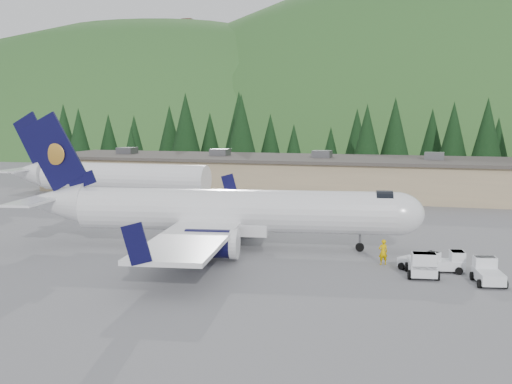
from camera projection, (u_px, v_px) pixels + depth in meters
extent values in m
plane|color=slate|center=(235.00, 248.00, 53.23)|extent=(600.00, 600.00, 0.00)
cylinder|color=white|center=(235.00, 210.00, 52.85)|extent=(26.22, 7.50, 3.49)
ellipsoid|color=white|center=(396.00, 214.00, 51.13)|extent=(5.03, 4.15, 3.49)
cylinder|color=black|center=(384.00, 208.00, 51.20)|extent=(1.73, 3.05, 2.88)
cone|color=white|center=(54.00, 203.00, 54.90)|extent=(6.05, 4.32, 3.49)
cube|color=white|center=(224.00, 228.00, 53.15)|extent=(7.80, 4.09, 0.93)
cube|color=white|center=(213.00, 221.00, 53.21)|extent=(9.96, 31.97, 0.32)
cube|color=#0B0A33|center=(230.00, 186.00, 68.78)|extent=(1.88, 0.43, 2.67)
cube|color=#0B0A33|center=(136.00, 244.00, 37.72)|extent=(1.88, 0.43, 2.67)
cylinder|color=#0B0A33|center=(235.00, 220.00, 58.48)|extent=(4.18, 2.72, 2.14)
cylinder|color=white|center=(254.00, 221.00, 58.24)|extent=(0.90, 2.32, 2.27)
cube|color=white|center=(235.00, 215.00, 58.42)|extent=(2.05, 0.55, 0.84)
cylinder|color=#0B0A33|center=(211.00, 243.00, 47.88)|extent=(4.18, 2.72, 2.14)
cylinder|color=white|center=(234.00, 244.00, 47.65)|extent=(0.90, 2.32, 2.27)
cube|color=white|center=(211.00, 237.00, 47.82)|extent=(2.05, 0.55, 0.84)
cube|color=#0B0A33|center=(54.00, 152.00, 54.35)|extent=(5.71, 1.17, 6.81)
ellipsoid|color=gold|center=(57.00, 154.00, 54.53)|extent=(1.84, 0.45, 1.84)
ellipsoid|color=gold|center=(55.00, 154.00, 54.17)|extent=(1.84, 0.45, 1.84)
cube|color=#0B0A33|center=(82.00, 181.00, 54.32)|extent=(2.57, 0.63, 1.84)
cube|color=white|center=(48.00, 197.00, 54.90)|extent=(4.19, 11.84, 0.20)
cylinder|color=slate|center=(360.00, 241.00, 51.77)|extent=(0.21, 0.21, 1.67)
cylinder|color=black|center=(360.00, 247.00, 51.83)|extent=(0.74, 0.37, 0.71)
cylinder|color=slate|center=(209.00, 231.00, 55.95)|extent=(0.25, 0.25, 1.86)
cylinder|color=black|center=(213.00, 236.00, 55.95)|extent=(1.06, 0.48, 1.02)
cylinder|color=black|center=(204.00, 235.00, 56.05)|extent=(1.06, 0.48, 1.02)
cylinder|color=slate|center=(196.00, 242.00, 51.02)|extent=(0.25, 0.25, 1.86)
cylinder|color=black|center=(200.00, 247.00, 51.02)|extent=(1.06, 0.48, 1.02)
cylinder|color=black|center=(191.00, 247.00, 51.12)|extent=(1.06, 0.48, 1.02)
cylinder|color=white|center=(124.00, 178.00, 80.03)|extent=(22.00, 3.60, 3.60)
cone|color=white|center=(28.00, 173.00, 83.98)|extent=(5.00, 3.60, 3.60)
cube|color=#0B0A33|center=(33.00, 138.00, 83.15)|extent=(5.82, 0.28, 6.89)
cube|color=white|center=(28.00, 169.00, 83.91)|extent=(2.40, 11.00, 0.20)
cube|color=white|center=(443.00, 265.00, 45.12)|extent=(3.03, 1.91, 0.66)
cube|color=white|center=(457.00, 257.00, 44.95)|extent=(1.17, 1.46, 0.84)
cube|color=black|center=(457.00, 252.00, 44.91)|extent=(1.06, 1.36, 0.09)
cylinder|color=black|center=(455.00, 266.00, 45.79)|extent=(0.55, 0.30, 0.52)
cylinder|color=black|center=(459.00, 271.00, 44.31)|extent=(0.55, 0.30, 0.52)
cylinder|color=black|center=(428.00, 265.00, 45.98)|extent=(0.55, 0.30, 0.52)
cylinder|color=black|center=(431.00, 270.00, 44.50)|extent=(0.55, 0.30, 0.52)
cube|color=white|center=(419.00, 264.00, 45.39)|extent=(3.09, 2.77, 0.65)
cube|color=white|center=(430.00, 258.00, 44.59)|extent=(1.52, 1.60, 0.84)
cube|color=black|center=(430.00, 253.00, 44.55)|extent=(1.39, 1.47, 0.09)
cylinder|color=black|center=(436.00, 268.00, 45.14)|extent=(0.54, 0.47, 0.52)
cylinder|color=black|center=(423.00, 271.00, 44.24)|extent=(0.54, 0.47, 0.52)
cylinder|color=black|center=(415.00, 263.00, 46.61)|extent=(0.54, 0.47, 0.52)
cylinder|color=black|center=(401.00, 266.00, 45.71)|extent=(0.54, 0.47, 0.52)
cube|color=white|center=(489.00, 276.00, 41.78)|extent=(2.06, 3.25, 0.70)
cube|color=white|center=(485.00, 263.00, 42.70)|extent=(1.57, 1.26, 0.90)
cube|color=black|center=(485.00, 257.00, 42.65)|extent=(1.46, 1.14, 0.10)
cylinder|color=black|center=(472.00, 276.00, 42.87)|extent=(0.33, 0.59, 0.56)
cylinder|color=black|center=(497.00, 276.00, 42.73)|extent=(0.33, 0.59, 0.56)
cylinder|color=black|center=(480.00, 284.00, 40.89)|extent=(0.33, 0.59, 0.56)
cylinder|color=black|center=(506.00, 284.00, 40.74)|extent=(0.33, 0.59, 0.56)
cube|color=tan|center=(287.00, 176.00, 90.51)|extent=(70.00, 16.00, 4.80)
cube|color=#47423D|center=(287.00, 158.00, 90.21)|extent=(71.00, 17.00, 0.40)
cube|color=slate|center=(127.00, 151.00, 97.23)|extent=(2.50, 2.50, 1.00)
cube|color=slate|center=(220.00, 152.00, 92.97)|extent=(2.50, 2.50, 1.00)
cube|color=slate|center=(322.00, 154.00, 88.71)|extent=(2.50, 2.50, 1.00)
cube|color=slate|center=(434.00, 156.00, 84.45)|extent=(2.50, 2.50, 1.00)
cube|color=white|center=(422.00, 267.00, 43.98)|extent=(2.16, 3.63, 0.80)
cube|color=white|center=(424.00, 261.00, 42.77)|extent=(1.74, 1.35, 1.03)
cube|color=black|center=(424.00, 254.00, 42.72)|extent=(1.61, 1.22, 0.11)
cylinder|color=black|center=(438.00, 276.00, 42.75)|extent=(0.33, 0.67, 0.64)
cylinder|color=black|center=(410.00, 275.00, 43.04)|extent=(0.33, 0.67, 0.64)
cylinder|color=black|center=(434.00, 268.00, 45.00)|extent=(0.33, 0.67, 0.64)
cylinder|color=black|center=(407.00, 267.00, 45.28)|extent=(0.33, 0.67, 0.64)
imported|color=#DDAF00|center=(383.00, 252.00, 47.21)|extent=(0.82, 0.72, 1.89)
cone|color=black|center=(53.00, 142.00, 130.53)|extent=(4.09, 4.09, 8.36)
cone|color=black|center=(64.00, 133.00, 126.61)|extent=(5.53, 5.53, 11.31)
cone|color=black|center=(79.00, 136.00, 122.27)|extent=(5.17, 5.17, 10.58)
cone|color=black|center=(109.00, 138.00, 127.39)|extent=(4.70, 4.70, 9.62)
cone|color=black|center=(134.00, 139.00, 126.70)|extent=(4.60, 4.60, 9.40)
cone|color=black|center=(131.00, 148.00, 115.66)|extent=(3.73, 3.73, 7.64)
cone|color=black|center=(170.00, 134.00, 122.25)|extent=(5.37, 5.37, 10.98)
cone|color=black|center=(186.00, 128.00, 117.98)|extent=(6.31, 6.31, 12.91)
cone|color=black|center=(210.00, 139.00, 120.15)|extent=(4.81, 4.81, 9.83)
cone|color=black|center=(239.00, 127.00, 118.52)|extent=(6.43, 6.43, 13.16)
cone|color=black|center=(241.00, 131.00, 108.93)|extent=(6.12, 6.12, 12.51)
cone|color=black|center=(270.00, 141.00, 112.05)|extent=(4.70, 4.70, 9.61)
cone|color=black|center=(294.00, 148.00, 110.12)|extent=(3.98, 3.98, 8.13)
cone|color=black|center=(331.00, 148.00, 116.70)|extent=(3.72, 3.72, 7.60)
cone|color=black|center=(357.00, 138.00, 114.81)|extent=(5.11, 5.11, 10.45)
cone|color=black|center=(367.00, 138.00, 104.18)|extent=(5.37, 5.37, 10.98)
cone|color=black|center=(395.00, 134.00, 104.96)|extent=(5.82, 5.82, 11.90)
cone|color=black|center=(432.00, 138.00, 112.13)|extent=(5.10, 5.10, 10.42)
cone|color=black|center=(453.00, 136.00, 106.18)|extent=(5.54, 5.54, 11.34)
cone|color=black|center=(487.00, 134.00, 102.58)|extent=(5.79, 5.79, 11.85)
cone|color=black|center=(498.00, 144.00, 109.85)|extent=(4.46, 4.46, 9.12)
ellipsoid|color=#1F4C1E|center=(155.00, 337.00, 249.48)|extent=(336.00, 240.00, 240.00)
ellipsoid|color=#1F4C1E|center=(504.00, 370.00, 242.28)|extent=(420.00, 300.00, 300.00)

